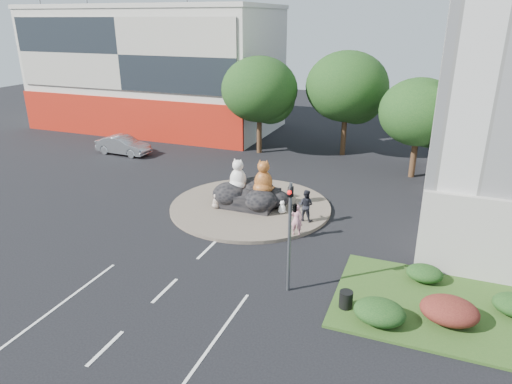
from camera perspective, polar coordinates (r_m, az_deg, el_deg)
ground at (r=20.78m, az=-11.32°, el=-12.00°), size 120.00×120.00×0.00m
roundabout_island at (r=28.61m, az=-0.70°, el=-1.80°), size 10.00×10.00×0.20m
rock_plinth at (r=28.40m, az=-0.71°, el=-0.78°), size 3.20×2.60×0.90m
shophouse_block at (r=50.98m, az=-12.43°, el=14.87°), size 25.20×12.30×17.40m
grass_verge at (r=20.78m, az=24.19°, el=-13.42°), size 10.00×6.00×0.12m
tree_left at (r=39.50m, az=0.56°, el=12.33°), size 6.46×6.46×8.27m
tree_mid at (r=39.52m, az=11.39°, el=12.39°), size 6.84×6.84×8.76m
tree_right at (r=35.14m, az=19.81°, el=9.01°), size 5.70×5.70×7.30m
hedge_near_green at (r=18.75m, az=15.19°, el=-14.27°), size 2.00×1.60×0.90m
hedge_red at (r=19.60m, az=23.02°, el=-13.49°), size 2.20×1.76×0.99m
hedge_back_green at (r=22.02m, az=20.32°, el=-9.51°), size 1.60×1.28×0.72m
traffic_light at (r=18.72m, az=4.56°, el=-2.86°), size 0.44×1.24×5.00m
street_lamp at (r=23.58m, az=27.45°, el=2.26°), size 2.34×0.22×8.06m
cat_white at (r=28.28m, az=-2.26°, el=2.26°), size 1.22×1.06×2.02m
cat_tabby at (r=27.64m, az=0.93°, el=1.96°), size 1.41×1.26×2.14m
kitten_calico at (r=28.10m, az=-4.99°, el=-1.03°), size 0.74×0.70×0.97m
kitten_white at (r=27.32m, az=3.29°, el=-1.83°), size 0.62×0.59×0.80m
pedestrian_pink at (r=24.50m, az=5.10°, el=-3.45°), size 0.72×0.55×1.75m
pedestrian_dark at (r=26.21m, az=6.24°, el=-1.67°), size 0.97×0.79×1.88m
parked_car at (r=41.50m, az=-16.26°, el=5.64°), size 4.93×1.88×1.60m
litter_bin at (r=19.33m, az=11.17°, el=-13.03°), size 0.69×0.69×0.72m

